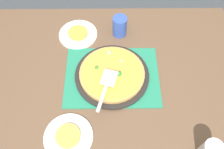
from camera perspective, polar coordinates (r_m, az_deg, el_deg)
ground_plane at (r=1.91m, az=0.00°, el=-12.28°), size 8.00×8.00×0.00m
dining_table at (r=1.33m, az=0.00°, el=-2.95°), size 1.40×1.00×0.75m
placemat at (r=1.23m, az=0.00°, el=-0.42°), size 0.48×0.36×0.01m
pizza_pan at (r=1.22m, az=0.00°, el=-0.17°), size 0.38×0.38×0.01m
pizza at (r=1.21m, az=-0.01°, el=0.36°), size 0.33×0.33×0.05m
plate_near_left at (r=1.11m, az=-10.33°, el=-14.40°), size 0.22×0.22×0.01m
plate_far_right at (r=1.41m, az=-8.07°, el=9.43°), size 0.22×0.22×0.01m
served_slice_left at (r=1.10m, az=-10.44°, el=-14.20°), size 0.11×0.11×0.02m
served_slice_right at (r=1.40m, az=-8.13°, el=9.78°), size 0.11×0.11×0.02m
cup_far at (r=1.37m, az=1.85°, el=11.44°), size 0.08×0.08×0.12m
pizza_server at (r=1.13m, az=-1.36°, el=-2.77°), size 0.11×0.23×0.01m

